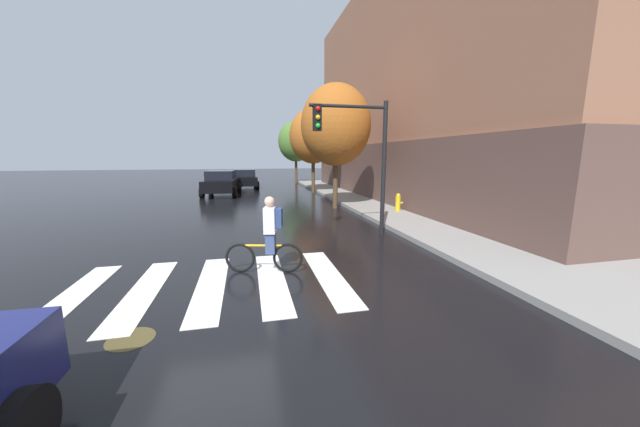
{
  "coord_description": "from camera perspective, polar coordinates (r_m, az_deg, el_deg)",
  "views": [
    {
      "loc": [
        0.75,
        -6.37,
        2.54
      ],
      "look_at": [
        2.37,
        0.73,
        1.23
      ],
      "focal_mm": 18.07,
      "sensor_mm": 36.0,
      "label": 1
    }
  ],
  "objects": [
    {
      "name": "ground_plane",
      "position": [
        6.9,
        -18.54,
        -12.0
      ],
      "size": [
        120.0,
        120.0,
        0.0
      ],
      "primitive_type": "plane",
      "color": "black"
    },
    {
      "name": "sidewalk",
      "position": [
        10.52,
        37.6,
        -5.55
      ],
      "size": [
        6.5,
        50.0,
        0.15
      ],
      "primitive_type": "cube",
      "color": "gray",
      "rests_on": "ground"
    },
    {
      "name": "crosswalk_stripes",
      "position": [
        6.9,
        -18.77,
        -11.96
      ],
      "size": [
        5.38,
        3.34,
        0.01
      ],
      "color": "silver",
      "rests_on": "ground"
    },
    {
      "name": "manhole_cover",
      "position": [
        5.54,
        -30.52,
        -18.59
      ],
      "size": [
        0.64,
        0.64,
        0.01
      ],
      "primitive_type": "cylinder",
      "color": "#473D1E",
      "rests_on": "ground"
    },
    {
      "name": "sedan_mid",
      "position": [
        22.06,
        -17.05,
        5.28
      ],
      "size": [
        2.46,
        4.78,
        1.61
      ],
      "color": "black",
      "rests_on": "ground"
    },
    {
      "name": "sedan_far",
      "position": [
        26.33,
        -13.22,
        6.05
      ],
      "size": [
        2.18,
        4.4,
        1.5
      ],
      "color": "black",
      "rests_on": "ground"
    },
    {
      "name": "cyclist",
      "position": [
        7.09,
        -9.02,
        -3.81
      ],
      "size": [
        1.68,
        0.46,
        1.69
      ],
      "color": "black",
      "rests_on": "ground"
    },
    {
      "name": "traffic_light_near",
      "position": [
        10.18,
        7.0,
        11.9
      ],
      "size": [
        2.47,
        0.28,
        4.2
      ],
      "color": "black",
      "rests_on": "ground"
    },
    {
      "name": "fire_hydrant",
      "position": [
        14.5,
        13.65,
        1.92
      ],
      "size": [
        0.33,
        0.22,
        0.78
      ],
      "color": "gold",
      "rests_on": "sidewalk"
    },
    {
      "name": "street_tree_near",
      "position": [
        15.72,
        2.82,
        15.34
      ],
      "size": [
        3.3,
        3.3,
        5.87
      ],
      "color": "#4C3823",
      "rests_on": "ground"
    },
    {
      "name": "street_tree_mid",
      "position": [
        22.4,
        -1.23,
        13.53
      ],
      "size": [
        3.21,
        3.21,
        5.71
      ],
      "color": "#4C3823",
      "rests_on": "ground"
    },
    {
      "name": "street_tree_far",
      "position": [
        30.4,
        -4.31,
        12.62
      ],
      "size": [
        3.21,
        3.21,
        5.71
      ],
      "color": "#4C3823",
      "rests_on": "ground"
    },
    {
      "name": "corner_building",
      "position": [
        24.07,
        31.32,
        17.48
      ],
      "size": [
        18.74,
        23.97,
        12.49
      ],
      "color": "brown",
      "rests_on": "ground"
    }
  ]
}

